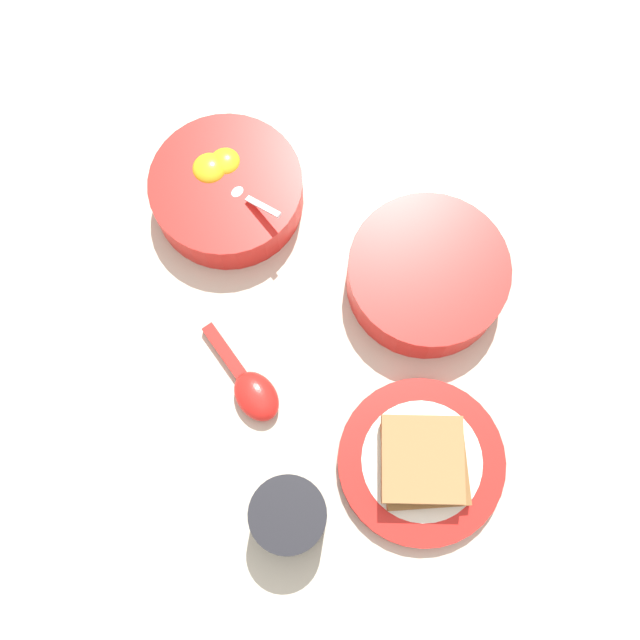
{
  "coord_description": "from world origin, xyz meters",
  "views": [
    {
      "loc": [
        0.15,
        0.17,
        0.83
      ],
      "look_at": [
        -0.01,
        -0.0,
        0.02
      ],
      "focal_mm": 42.0,
      "sensor_mm": 36.0,
      "label": 1
    }
  ],
  "objects": [
    {
      "name": "congee_bowl",
      "position": [
        -0.13,
        0.04,
        0.03
      ],
      "size": [
        0.18,
        0.18,
        0.05
      ],
      "color": "red",
      "rests_on": "ground_plane"
    },
    {
      "name": "toast_plate",
      "position": [
        0.02,
        0.19,
        0.01
      ],
      "size": [
        0.18,
        0.18,
        0.02
      ],
      "color": "red",
      "rests_on": "ground_plane"
    },
    {
      "name": "soup_spoon",
      "position": [
        0.1,
        0.0,
        0.01
      ],
      "size": [
        0.05,
        0.13,
        0.03
      ],
      "color": "red",
      "rests_on": "ground_plane"
    },
    {
      "name": "toast_sandwich",
      "position": [
        0.02,
        0.19,
        0.03
      ],
      "size": [
        0.12,
        0.13,
        0.03
      ],
      "color": "brown",
      "rests_on": "toast_plate"
    },
    {
      "name": "ground_plane",
      "position": [
        0.0,
        0.0,
        0.0
      ],
      "size": [
        3.0,
        3.0,
        0.0
      ],
      "primitive_type": "plane",
      "color": "beige"
    },
    {
      "name": "drinking_cup",
      "position": [
        0.16,
        0.13,
        0.04
      ],
      "size": [
        0.08,
        0.08,
        0.07
      ],
      "color": "black",
      "rests_on": "ground_plane"
    },
    {
      "name": "egg_bowl",
      "position": [
        -0.04,
        -0.19,
        0.03
      ],
      "size": [
        0.18,
        0.18,
        0.08
      ],
      "color": "red",
      "rests_on": "ground_plane"
    }
  ]
}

